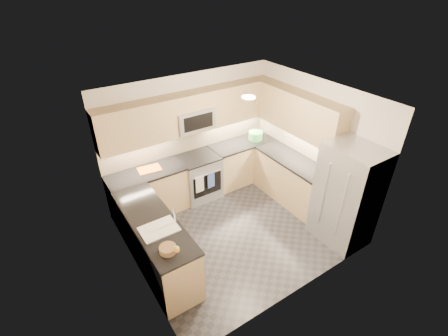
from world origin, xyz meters
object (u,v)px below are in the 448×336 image
(refrigerator, at_px, (347,195))
(cutting_board, at_px, (149,169))
(gas_range, at_px, (199,177))
(microwave, at_px, (193,119))
(utensil_bowl, at_px, (256,136))
(fruit_basket, at_px, (168,249))

(refrigerator, height_order, cutting_board, refrigerator)
(gas_range, distance_m, microwave, 1.25)
(refrigerator, distance_m, utensil_bowl, 2.41)
(microwave, xyz_separation_m, cutting_board, (-0.99, -0.05, -0.75))
(microwave, distance_m, utensil_bowl, 1.57)
(refrigerator, xyz_separation_m, cutting_board, (-2.44, 2.50, 0.05))
(refrigerator, bearing_deg, utensil_bowl, 90.93)
(microwave, height_order, fruit_basket, microwave)
(gas_range, height_order, utensil_bowl, utensil_bowl)
(utensil_bowl, bearing_deg, fruit_basket, -146.70)
(gas_range, height_order, microwave, microwave)
(microwave, height_order, utensil_bowl, microwave)
(refrigerator, relative_size, cutting_board, 4.38)
(gas_range, relative_size, utensil_bowl, 3.00)
(utensil_bowl, distance_m, fruit_basket, 3.57)
(refrigerator, distance_m, cutting_board, 3.49)
(gas_range, relative_size, microwave, 1.20)
(gas_range, xyz_separation_m, refrigerator, (1.45, -2.43, 0.45))
(refrigerator, bearing_deg, gas_range, 120.88)
(gas_range, bearing_deg, refrigerator, -59.12)
(utensil_bowl, bearing_deg, cutting_board, 177.75)
(utensil_bowl, height_order, fruit_basket, utensil_bowl)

